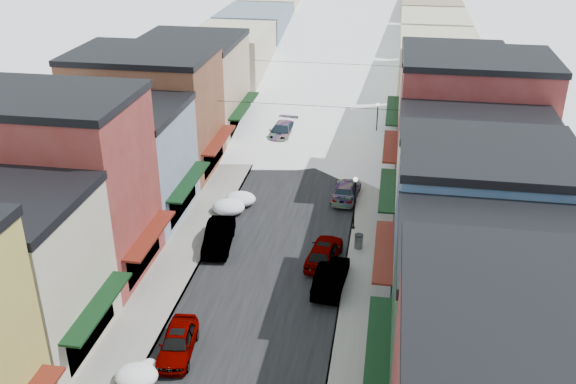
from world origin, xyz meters
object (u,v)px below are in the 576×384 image
(car_dark_hatch, at_px, (219,236))
(car_green_sedan, at_px, (331,276))
(trash_can, at_px, (359,241))
(car_silver_sedan, at_px, (178,342))
(streetlamp_near, at_px, (355,196))

(car_dark_hatch, xyz_separation_m, car_green_sedan, (8.60, -3.86, -0.03))
(car_green_sedan, relative_size, trash_can, 4.64)
(car_dark_hatch, bearing_deg, car_silver_sedan, -92.48)
(trash_can, distance_m, streetlamp_near, 3.67)
(car_silver_sedan, height_order, car_green_sedan, car_green_sedan)
(car_green_sedan, xyz_separation_m, trash_can, (1.49, 5.07, -0.13))
(trash_can, bearing_deg, streetlamp_near, 101.35)
(streetlamp_near, bearing_deg, car_dark_hatch, -156.48)
(car_silver_sedan, distance_m, streetlamp_near, 18.34)
(car_green_sedan, bearing_deg, trash_can, -101.87)
(trash_can, bearing_deg, car_green_sedan, -106.34)
(car_dark_hatch, distance_m, car_green_sedan, 9.43)
(car_green_sedan, bearing_deg, car_silver_sedan, 50.27)
(car_dark_hatch, bearing_deg, car_green_sedan, -30.49)
(car_silver_sedan, xyz_separation_m, trash_can, (9.29, 13.09, -0.07))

